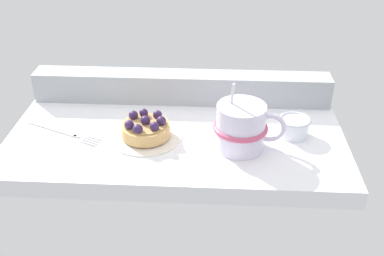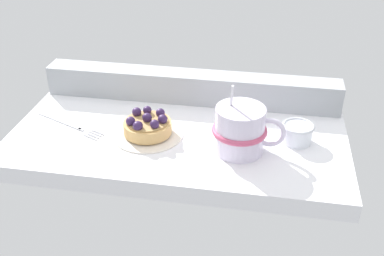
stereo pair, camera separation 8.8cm
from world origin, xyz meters
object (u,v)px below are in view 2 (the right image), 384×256
Objects in this scene: dessert_plate at (148,134)px; coffee_mug at (241,130)px; dessert_fork at (69,124)px; raspberry_tart at (147,125)px; sugar_bowl at (297,132)px.

coffee_mug is (18.28, -2.43, 4.16)cm from dessert_plate.
dessert_plate is 1.03× the size of coffee_mug.
dessert_plate is 16.76cm from dessert_fork.
raspberry_tart is 28.95cm from sugar_bowl.
raspberry_tart is 16.87cm from dessert_fork.
sugar_bowl reaches higher than dessert_plate.
raspberry_tart is 0.70× the size of coffee_mug.
coffee_mug reaches higher than dessert_plate.
coffee_mug is at bearing -154.67° from sugar_bowl.
raspberry_tart is 0.56× the size of dessert_fork.
raspberry_tart is at bearing -2.80° from dessert_fork.
sugar_bowl is (10.55, 4.99, -2.42)cm from coffee_mug.
coffee_mug is 0.80× the size of dessert_fork.
raspberry_tart is 1.52× the size of sugar_bowl.
coffee_mug is (18.28, -2.40, 2.18)cm from raspberry_tart.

